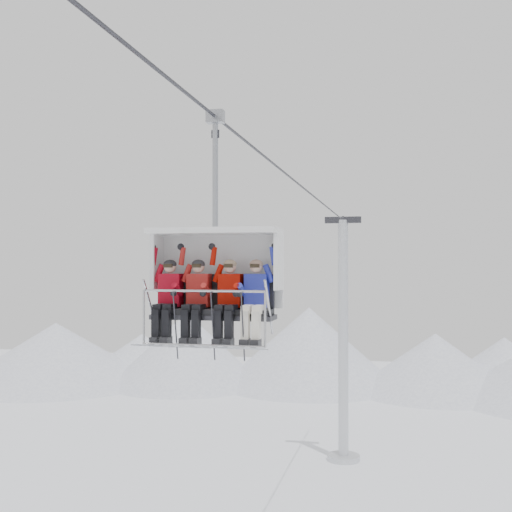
% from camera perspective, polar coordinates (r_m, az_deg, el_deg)
% --- Properties ---
extents(ridgeline, '(72.00, 21.00, 7.00)m').
position_cam_1_polar(ridgeline, '(56.55, 7.93, -8.93)').
color(ridgeline, white).
rests_on(ridgeline, ground).
extents(lift_tower_right, '(2.00, 1.80, 13.48)m').
position_cam_1_polar(lift_tower_right, '(36.23, 7.77, -8.75)').
color(lift_tower_right, silver).
rests_on(lift_tower_right, ground).
extents(haul_cable, '(0.06, 50.00, 0.06)m').
position_cam_1_polar(haul_cable, '(14.34, -0.00, 9.44)').
color(haul_cable, '#2F2F34').
rests_on(haul_cable, lift_tower_left).
extents(chairlift_carrier, '(2.23, 1.17, 3.98)m').
position_cam_1_polar(chairlift_carrier, '(11.13, -3.48, -1.30)').
color(chairlift_carrier, black).
rests_on(chairlift_carrier, haul_cable).
extents(skier_far_left, '(0.38, 1.69, 1.54)m').
position_cam_1_polar(skier_far_left, '(11.10, -7.81, -3.68)').
color(skier_far_left, '#AA0718').
rests_on(skier_far_left, chairlift_carrier).
extents(skier_center_left, '(0.38, 1.69, 1.54)m').
position_cam_1_polar(skier_center_left, '(10.93, -5.29, -3.73)').
color(skier_center_left, '#A71C18').
rests_on(skier_center_left, chairlift_carrier).
extents(skier_center_right, '(0.38, 1.69, 1.54)m').
position_cam_1_polar(skier_center_right, '(10.77, -2.45, -3.77)').
color(skier_center_right, '#AC0D01').
rests_on(skier_center_right, chairlift_carrier).
extents(skier_far_right, '(0.38, 1.69, 1.54)m').
position_cam_1_polar(skier_far_right, '(10.66, -0.09, -3.80)').
color(skier_far_right, '#252EA7').
rests_on(skier_far_right, chairlift_carrier).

